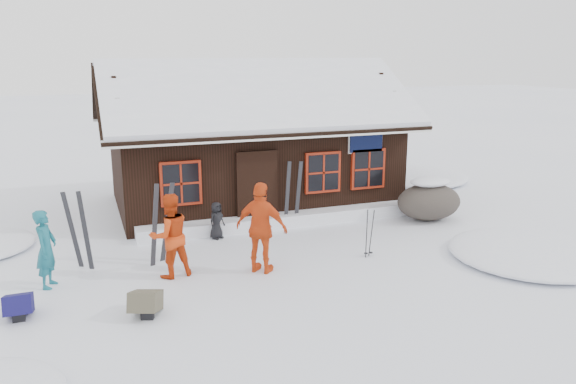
% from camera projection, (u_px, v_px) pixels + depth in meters
% --- Properties ---
extents(ground, '(120.00, 120.00, 0.00)m').
position_uv_depth(ground, '(252.00, 261.00, 12.58)').
color(ground, white).
rests_on(ground, ground).
extents(mountain_hut, '(8.90, 6.09, 4.42)m').
position_uv_depth(mountain_hut, '(251.00, 152.00, 17.25)').
color(mountain_hut, black).
rests_on(mountain_hut, ground).
extents(snow_drift, '(7.60, 0.60, 0.35)m').
position_uv_depth(snow_drift, '(281.00, 220.00, 15.09)').
color(snow_drift, white).
rests_on(snow_drift, ground).
extents(snow_mounds, '(20.60, 13.20, 0.48)m').
position_uv_depth(snow_mounds, '(291.00, 229.00, 14.83)').
color(snow_mounds, white).
rests_on(snow_mounds, ground).
extents(skier_teal, '(0.53, 0.66, 1.58)m').
position_uv_depth(skier_teal, '(46.00, 249.00, 11.00)').
color(skier_teal, '#165F6D').
rests_on(skier_teal, ground).
extents(skier_orange_left, '(0.99, 0.84, 1.77)m').
position_uv_depth(skier_orange_left, '(170.00, 236.00, 11.50)').
color(skier_orange_left, red).
rests_on(skier_orange_left, ground).
extents(skier_orange_right, '(1.17, 1.11, 1.95)m').
position_uv_depth(skier_orange_right, '(262.00, 228.00, 11.71)').
color(skier_orange_right, '#D74516').
rests_on(skier_orange_right, ground).
extents(skier_crouched, '(0.55, 0.51, 0.95)m').
position_uv_depth(skier_crouched, '(217.00, 220.00, 14.00)').
color(skier_crouched, black).
rests_on(skier_crouched, ground).
extents(boulder, '(1.85, 1.38, 1.08)m').
position_uv_depth(boulder, '(429.00, 200.00, 15.62)').
color(boulder, '#463E38').
rests_on(boulder, ground).
extents(ski_pair_left, '(0.66, 0.30, 1.84)m').
position_uv_depth(ski_pair_left, '(161.00, 224.00, 12.32)').
color(ski_pair_left, black).
rests_on(ski_pair_left, ground).
extents(ski_pair_mid, '(0.55, 0.30, 1.75)m').
position_uv_depth(ski_pair_mid, '(79.00, 231.00, 11.99)').
color(ski_pair_mid, black).
rests_on(ski_pair_mid, ground).
extents(ski_pair_right, '(0.53, 0.14, 1.81)m').
position_uv_depth(ski_pair_right, '(293.00, 195.00, 14.99)').
color(ski_pair_right, black).
rests_on(ski_pair_right, ground).
extents(ski_poles, '(0.20, 0.10, 1.14)m').
position_uv_depth(ski_poles, '(369.00, 234.00, 12.74)').
color(ski_poles, black).
rests_on(ski_poles, ground).
extents(backpack_blue, '(0.47, 0.62, 0.33)m').
position_uv_depth(backpack_blue, '(19.00, 309.00, 9.83)').
color(backpack_blue, '#131047').
rests_on(backpack_blue, ground).
extents(backpack_olive, '(0.69, 0.78, 0.35)m').
position_uv_depth(backpack_olive, '(146.00, 306.00, 9.92)').
color(backpack_olive, '#4C4736').
rests_on(backpack_olive, ground).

